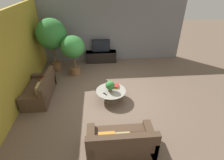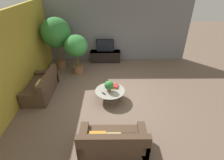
{
  "view_description": "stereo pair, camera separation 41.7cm",
  "coord_description": "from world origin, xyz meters",
  "px_view_note": "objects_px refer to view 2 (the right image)",
  "views": [
    {
      "loc": [
        -0.54,
        -5.3,
        3.87
      ],
      "look_at": [
        -0.08,
        0.15,
        0.55
      ],
      "focal_mm": 28.0,
      "sensor_mm": 36.0,
      "label": 1
    },
    {
      "loc": [
        -0.12,
        -5.32,
        3.87
      ],
      "look_at": [
        -0.08,
        0.15,
        0.55
      ],
      "focal_mm": 28.0,
      "sensor_mm": 36.0,
      "label": 2
    }
  ],
  "objects_px": {
    "couch_near_entry": "(113,142)",
    "potted_palm_corner": "(76,48)",
    "television": "(105,46)",
    "coffee_table": "(110,93)",
    "potted_plant_tabletop": "(109,86)",
    "couch_by_wall": "(42,87)",
    "potted_palm_tall": "(56,34)",
    "media_console": "(105,56)"
  },
  "relations": [
    {
      "from": "television",
      "to": "potted_palm_corner",
      "type": "xyz_separation_m",
      "value": [
        -1.19,
        -1.2,
        0.35
      ]
    },
    {
      "from": "couch_by_wall",
      "to": "television",
      "type": "bearing_deg",
      "value": 141.35
    },
    {
      "from": "television",
      "to": "potted_palm_corner",
      "type": "distance_m",
      "value": 1.73
    },
    {
      "from": "couch_by_wall",
      "to": "potted_plant_tabletop",
      "type": "xyz_separation_m",
      "value": [
        2.49,
        -0.42,
        0.33
      ]
    },
    {
      "from": "media_console",
      "to": "coffee_table",
      "type": "bearing_deg",
      "value": -85.72
    },
    {
      "from": "television",
      "to": "coffee_table",
      "type": "xyz_separation_m",
      "value": [
        0.24,
        -3.24,
        -0.58
      ]
    },
    {
      "from": "television",
      "to": "couch_by_wall",
      "type": "distance_m",
      "value": 3.69
    },
    {
      "from": "coffee_table",
      "to": "potted_plant_tabletop",
      "type": "xyz_separation_m",
      "value": [
        -0.03,
        -0.03,
        0.34
      ]
    },
    {
      "from": "television",
      "to": "potted_palm_corner",
      "type": "relative_size",
      "value": 0.5
    },
    {
      "from": "television",
      "to": "coffee_table",
      "type": "height_order",
      "value": "television"
    },
    {
      "from": "media_console",
      "to": "potted_palm_corner",
      "type": "bearing_deg",
      "value": -134.66
    },
    {
      "from": "potted_palm_corner",
      "to": "television",
      "type": "bearing_deg",
      "value": 45.3
    },
    {
      "from": "potted_palm_tall",
      "to": "potted_palm_corner",
      "type": "bearing_deg",
      "value": -28.81
    },
    {
      "from": "potted_palm_tall",
      "to": "potted_plant_tabletop",
      "type": "bearing_deg",
      "value": -48.0
    },
    {
      "from": "potted_plant_tabletop",
      "to": "couch_by_wall",
      "type": "bearing_deg",
      "value": 170.42
    },
    {
      "from": "coffee_table",
      "to": "couch_by_wall",
      "type": "relative_size",
      "value": 0.6
    },
    {
      "from": "television",
      "to": "potted_palm_tall",
      "type": "xyz_separation_m",
      "value": [
        -2.09,
        -0.71,
        0.8
      ]
    },
    {
      "from": "potted_palm_corner",
      "to": "couch_near_entry",
      "type": "bearing_deg",
      "value": -69.95
    },
    {
      "from": "media_console",
      "to": "potted_plant_tabletop",
      "type": "distance_m",
      "value": 3.3
    },
    {
      "from": "couch_near_entry",
      "to": "potted_palm_corner",
      "type": "xyz_separation_m",
      "value": [
        -1.52,
        4.15,
        0.91
      ]
    },
    {
      "from": "couch_by_wall",
      "to": "couch_near_entry",
      "type": "height_order",
      "value": "same"
    },
    {
      "from": "coffee_table",
      "to": "potted_palm_tall",
      "type": "xyz_separation_m",
      "value": [
        -2.34,
        2.53,
        1.38
      ]
    },
    {
      "from": "couch_by_wall",
      "to": "couch_near_entry",
      "type": "distance_m",
      "value": 3.61
    },
    {
      "from": "potted_palm_tall",
      "to": "potted_palm_corner",
      "type": "xyz_separation_m",
      "value": [
        0.9,
        -0.5,
        -0.45
      ]
    },
    {
      "from": "couch_by_wall",
      "to": "potted_plant_tabletop",
      "type": "height_order",
      "value": "couch_by_wall"
    },
    {
      "from": "couch_by_wall",
      "to": "media_console",
      "type": "bearing_deg",
      "value": 141.37
    },
    {
      "from": "potted_palm_tall",
      "to": "coffee_table",
      "type": "bearing_deg",
      "value": -47.25
    },
    {
      "from": "couch_near_entry",
      "to": "couch_by_wall",
      "type": "bearing_deg",
      "value": -43.95
    },
    {
      "from": "couch_near_entry",
      "to": "potted_palm_tall",
      "type": "distance_m",
      "value": 5.41
    },
    {
      "from": "television",
      "to": "potted_palm_corner",
      "type": "height_order",
      "value": "potted_palm_corner"
    },
    {
      "from": "couch_near_entry",
      "to": "potted_plant_tabletop",
      "type": "relative_size",
      "value": 4.24
    },
    {
      "from": "coffee_table",
      "to": "potted_palm_corner",
      "type": "height_order",
      "value": "potted_palm_corner"
    },
    {
      "from": "coffee_table",
      "to": "couch_near_entry",
      "type": "xyz_separation_m",
      "value": [
        0.08,
        -2.12,
        0.01
      ]
    },
    {
      "from": "coffee_table",
      "to": "couch_by_wall",
      "type": "bearing_deg",
      "value": 171.29
    },
    {
      "from": "media_console",
      "to": "television",
      "type": "height_order",
      "value": "television"
    },
    {
      "from": "couch_by_wall",
      "to": "potted_palm_corner",
      "type": "bearing_deg",
      "value": 146.55
    },
    {
      "from": "couch_near_entry",
      "to": "potted_palm_corner",
      "type": "distance_m",
      "value": 4.51
    },
    {
      "from": "potted_palm_tall",
      "to": "potted_plant_tabletop",
      "type": "relative_size",
      "value": 5.92
    },
    {
      "from": "potted_palm_tall",
      "to": "couch_near_entry",
      "type": "bearing_deg",
      "value": -62.53
    },
    {
      "from": "potted_palm_corner",
      "to": "potted_plant_tabletop",
      "type": "bearing_deg",
      "value": -55.77
    },
    {
      "from": "couch_near_entry",
      "to": "potted_palm_tall",
      "type": "relative_size",
      "value": 0.72
    },
    {
      "from": "coffee_table",
      "to": "media_console",
      "type": "bearing_deg",
      "value": 94.28
    }
  ]
}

